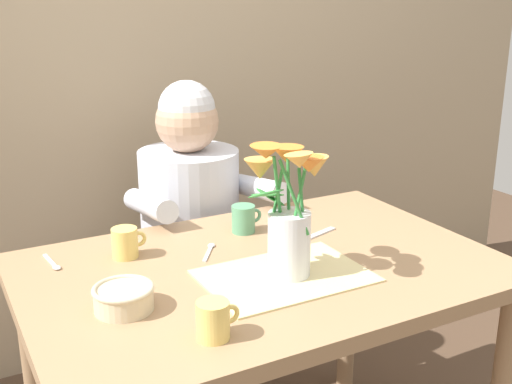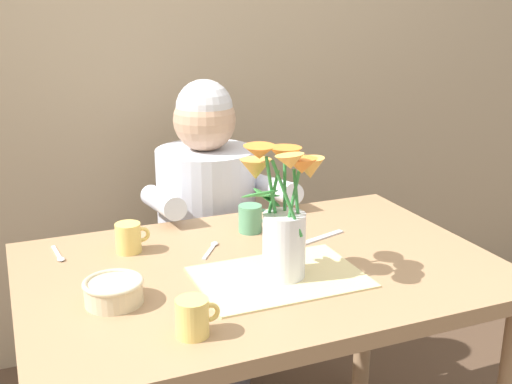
{
  "view_description": "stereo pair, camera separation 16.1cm",
  "coord_description": "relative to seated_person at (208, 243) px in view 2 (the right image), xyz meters",
  "views": [
    {
      "loc": [
        -0.73,
        -1.3,
        1.4
      ],
      "look_at": [
        0.01,
        0.05,
        0.92
      ],
      "focal_mm": 44.58,
      "sensor_mm": 36.0,
      "label": 1
    },
    {
      "loc": [
        -0.58,
        -1.37,
        1.4
      ],
      "look_at": [
        0.01,
        0.05,
        0.92
      ],
      "focal_mm": 44.58,
      "sensor_mm": 36.0,
      "label": 2
    }
  ],
  "objects": [
    {
      "name": "spoon_2",
      "position": [
        -0.53,
        -0.37,
        0.18
      ],
      "size": [
        0.03,
        0.12,
        0.01
      ],
      "color": "silver",
      "rests_on": "dining_table"
    },
    {
      "name": "dinner_knife",
      "position": [
        0.16,
        -0.52,
        0.18
      ],
      "size": [
        0.19,
        0.07,
        0.0
      ],
      "primitive_type": "cube",
      "rotation": [
        0.0,
        0.0,
        0.31
      ],
      "color": "silver",
      "rests_on": "dining_table"
    },
    {
      "name": "dining_table",
      "position": [
        -0.06,
        -0.62,
        0.08
      ],
      "size": [
        1.2,
        0.8,
        0.74
      ],
      "color": "#9E7A56",
      "rests_on": "ground_plane"
    },
    {
      "name": "spoon_0",
      "position": [
        -0.14,
        -0.47,
        0.18
      ],
      "size": [
        0.08,
        0.11,
        0.01
      ],
      "color": "silver",
      "rests_on": "dining_table"
    },
    {
      "name": "tea_cup",
      "position": [
        0.01,
        -0.39,
        0.22
      ],
      "size": [
        0.09,
        0.07,
        0.08
      ],
      "color": "#569970",
      "rests_on": "dining_table"
    },
    {
      "name": "seated_person",
      "position": [
        0.0,
        0.0,
        0.0
      ],
      "size": [
        0.45,
        0.47,
        1.14
      ],
      "rotation": [
        0.0,
        0.0,
        -0.07
      ],
      "color": "#4C4C56",
      "rests_on": "ground_plane"
    },
    {
      "name": "flower_vase",
      "position": [
        -0.04,
        -0.7,
        0.35
      ],
      "size": [
        0.22,
        0.23,
        0.34
      ],
      "color": "silver",
      "rests_on": "dining_table"
    },
    {
      "name": "spoon_1",
      "position": [
        -0.23,
        -0.73,
        0.18
      ],
      "size": [
        0.03,
        0.12,
        0.01
      ],
      "color": "silver",
      "rests_on": "dining_table"
    },
    {
      "name": "coffee_cup",
      "position": [
        -0.32,
        -0.89,
        0.22
      ],
      "size": [
        0.09,
        0.07,
        0.08
      ],
      "color": "#E5C666",
      "rests_on": "dining_table"
    },
    {
      "name": "ceramic_mug",
      "position": [
        -0.35,
        -0.4,
        0.22
      ],
      "size": [
        0.09,
        0.07,
        0.08
      ],
      "color": "#E5C666",
      "rests_on": "dining_table"
    },
    {
      "name": "ceramic_bowl",
      "position": [
        -0.44,
        -0.68,
        0.21
      ],
      "size": [
        0.14,
        0.14,
        0.06
      ],
      "color": "beige",
      "rests_on": "dining_table"
    },
    {
      "name": "wood_panel_backdrop",
      "position": [
        -0.06,
        0.43,
        0.69
      ],
      "size": [
        4.0,
        0.1,
        2.5
      ],
      "primitive_type": "cube",
      "color": "tan",
      "rests_on": "ground_plane"
    },
    {
      "name": "striped_placemat",
      "position": [
        -0.05,
        -0.71,
        0.18
      ],
      "size": [
        0.4,
        0.28,
        0.0
      ],
      "primitive_type": "cube",
      "color": "beige",
      "rests_on": "dining_table"
    }
  ]
}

